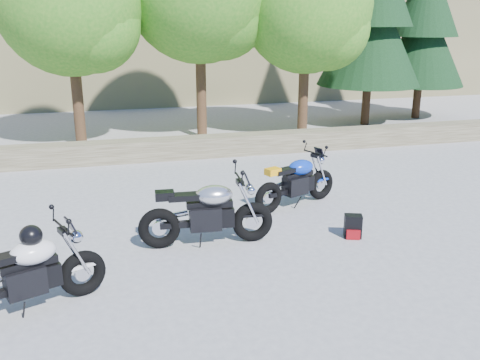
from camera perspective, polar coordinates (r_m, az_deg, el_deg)
name	(u,v)px	position (r m, az deg, el deg)	size (l,w,h in m)	color
ground	(244,247)	(8.10, 0.41, -7.21)	(90.00, 90.00, 0.00)	gray
stone_wall	(186,148)	(13.14, -5.80, 3.46)	(22.00, 0.55, 0.50)	brown
tree_decid_left	(73,3)	(14.28, -17.34, 17.60)	(3.67, 3.67, 5.62)	#382314
tree_decid_right	(311,9)	(15.15, 7.56, 17.62)	(3.54, 3.54, 5.41)	#382314
conifer_near	(373,3)	(17.35, 14.00, 17.80)	(3.17, 3.17, 7.06)	#382314
conifer_far	(425,18)	(18.98, 19.12, 16.05)	(2.82, 2.82, 6.27)	#382314
silver_bike	(207,213)	(8.04, -3.50, -3.58)	(2.05, 0.65, 1.03)	black
white_bike	(25,272)	(6.71, -22.00, -9.05)	(1.83, 0.90, 1.06)	black
blue_bike	(296,182)	(9.73, 6.04, -0.21)	(1.78, 0.88, 0.94)	black
backpack	(353,227)	(8.58, 11.96, -4.89)	(0.32, 0.30, 0.37)	black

